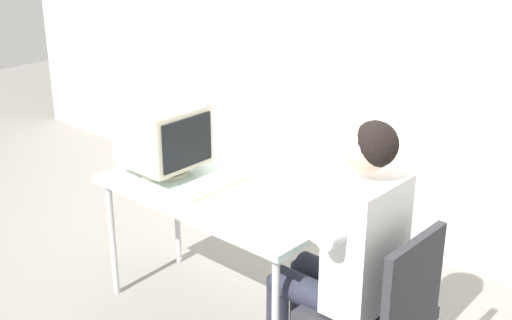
# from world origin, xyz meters

# --- Properties ---
(ground_plane) EXTENTS (12.00, 12.00, 0.00)m
(ground_plane) POSITION_xyz_m (0.00, 0.00, 0.00)
(ground_plane) COLOR gray
(wall_back) EXTENTS (8.00, 0.10, 3.00)m
(wall_back) POSITION_xyz_m (0.30, 1.40, 1.50)
(wall_back) COLOR silver
(wall_back) RESTS_ON ground_plane
(desk) EXTENTS (1.33, 0.61, 0.74)m
(desk) POSITION_xyz_m (0.00, 0.00, 0.69)
(desk) COLOR #B7B7BC
(desk) RESTS_ON ground_plane
(crt_monitor) EXTENTS (0.39, 0.39, 0.39)m
(crt_monitor) POSITION_xyz_m (-0.40, -0.01, 0.96)
(crt_monitor) COLOR beige
(crt_monitor) RESTS_ON desk
(keyboard) EXTENTS (0.16, 0.43, 0.03)m
(keyboard) POSITION_xyz_m (-0.06, 0.00, 0.76)
(keyboard) COLOR beige
(keyboard) RESTS_ON desk
(office_chair) EXTENTS (0.48, 0.48, 0.89)m
(office_chair) POSITION_xyz_m (1.01, -0.01, 0.50)
(office_chair) COLOR #4C4C51
(office_chair) RESTS_ON ground_plane
(person_seated) EXTENTS (0.71, 0.57, 1.34)m
(person_seated) POSITION_xyz_m (0.82, -0.01, 0.73)
(person_seated) COLOR silver
(person_seated) RESTS_ON ground_plane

